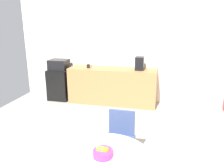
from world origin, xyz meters
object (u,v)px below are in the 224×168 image
object	(u,v)px
coffee_maker	(140,63)
mug_white	(88,66)
chair_navy	(120,133)
fruit_bowl	(103,152)
microwave	(59,65)
mini_fridge	(60,84)

from	to	relation	value
coffee_maker	mug_white	bearing A→B (deg)	-177.30
chair_navy	fruit_bowl	world-z (taller)	fruit_bowl
microwave	mini_fridge	bearing A→B (deg)	0.00
microwave	coffee_maker	distance (m)	2.12
mini_fridge	coffee_maker	world-z (taller)	coffee_maker
chair_navy	fruit_bowl	size ratio (longest dim) A/B	3.97
mini_fridge	coffee_maker	size ratio (longest dim) A/B	2.52
mini_fridge	chair_navy	world-z (taller)	chair_navy
chair_navy	mug_white	bearing A→B (deg)	118.33
mini_fridge	microwave	bearing A→B (deg)	0.00
chair_navy	mini_fridge	bearing A→B (deg)	130.80
mini_fridge	coffee_maker	xyz separation A→B (m)	(2.11, 0.00, 0.66)
microwave	chair_navy	world-z (taller)	microwave
mini_fridge	microwave	distance (m)	0.53
mug_white	fruit_bowl	bearing A→B (deg)	-68.65
mug_white	coffee_maker	size ratio (longest dim) A/B	0.40
coffee_maker	microwave	bearing A→B (deg)	180.00
chair_navy	coffee_maker	world-z (taller)	coffee_maker
mug_white	microwave	bearing A→B (deg)	175.89
microwave	mug_white	xyz separation A→B (m)	(0.84, -0.06, 0.01)
chair_navy	microwave	bearing A→B (deg)	130.80
mini_fridge	fruit_bowl	world-z (taller)	fruit_bowl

